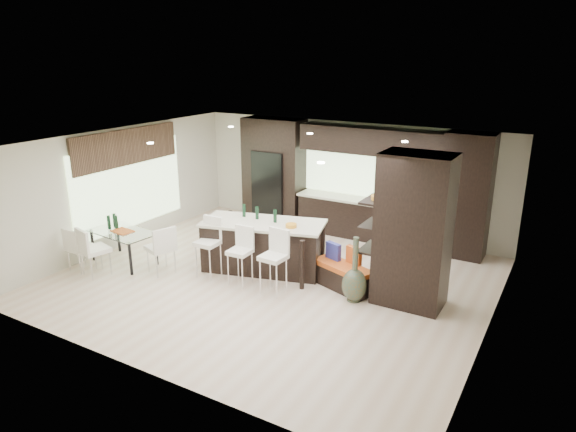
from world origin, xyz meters
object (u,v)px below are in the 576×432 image
Objects in this scene: chair_end at (161,251)px; dining_table at (124,247)px; kitchen_island at (264,246)px; stool_left at (208,253)px; chair_near at (95,253)px; chair_far at (81,250)px; bench at (343,276)px; floor_vase at (355,269)px; stool_mid at (240,262)px; stool_right at (273,269)px.

dining_table is at bearing 110.07° from chair_end.
kitchen_island is 1.13m from stool_left.
chair_far is (-0.45, 0.02, -0.04)m from chair_near.
chair_near is 0.45m from chair_far.
bench is at bearing 37.70° from chair_near.
floor_vase is at bearing 7.64° from stool_left.
floor_vase is at bearing 9.83° from stool_mid.
stool_left is 0.99× the size of stool_right.
chair_end is (1.50, 0.71, 0.03)m from chair_far.
chair_far is at bearing -167.80° from chair_near.
kitchen_island is 2.20m from floor_vase.
kitchen_island is 0.83m from stool_mid.
stool_left is 2.66m from chair_far.
bench is 0.85× the size of dining_table.
stool_left is 0.79× the size of bench.
kitchen_island is at bearing 88.18° from stool_mid.
chair_near is 1.01× the size of chair_end.
floor_vase reaches higher than stool_mid.
stool_left is 1.05× the size of chair_end.
chair_far is at bearing -164.89° from kitchen_island.
stool_right is 3.52m from dining_table.
stool_right is 1.06× the size of chair_end.
stool_mid is 2.95m from chair_near.
stool_right is at bearing -62.11° from chair_end.
stool_mid reaches higher than dining_table.
stool_left is 0.80× the size of floor_vase.
kitchen_island is 2.88× the size of chair_far.
floor_vase is (2.17, 0.45, 0.15)m from stool_mid.
chair_end reaches higher than dining_table.
stool_right reaches higher than chair_near.
chair_end is (1.05, 0.00, 0.12)m from dining_table.
bench is at bearing 17.01° from stool_left.
bench is at bearing 23.08° from stool_mid.
stool_mid is 3.37m from chair_far.
stool_left is at bearing 43.12° from chair_near.
chair_near is at bearing -160.24° from stool_mid.
chair_end is (-1.70, -0.35, 0.00)m from stool_mid.
floor_vase is (1.41, 0.46, 0.12)m from stool_right.
stool_left is 2.96m from floor_vase.
chair_near is at bearing 145.12° from chair_end.
dining_table is (-2.75, -0.35, -0.11)m from stool_mid.
chair_end is at bearing -168.34° from floor_vase.
stool_left reaches higher than chair_end.
chair_end is at bearing -141.54° from bench.
dining_table is 1.55× the size of chair_near.
stool_left is at bearing -147.41° from kitchen_island.
kitchen_island is 2.00× the size of bench.
chair_far is at bearing -164.25° from floor_vase.
stool_mid is 1.73m from chair_end.
chair_near is at bearing -152.96° from stool_left.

